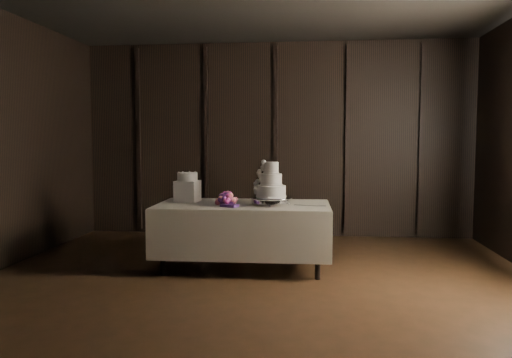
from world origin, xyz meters
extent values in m
cube|color=black|center=(0.00, 0.00, -0.02)|extent=(6.04, 7.04, 0.04)
cube|color=black|center=(0.00, 3.52, 1.50)|extent=(6.04, 0.04, 3.04)
cube|color=beige|center=(-0.22, 1.39, 0.76)|extent=(2.00, 1.07, 0.01)
cube|color=white|center=(-0.22, 1.39, 0.35)|extent=(1.84, 0.95, 0.71)
cylinder|color=silver|center=(0.11, 1.32, 0.81)|extent=(0.59, 0.59, 0.09)
cylinder|color=white|center=(0.11, 1.32, 0.92)|extent=(0.33, 0.33, 0.13)
cylinder|color=white|center=(0.11, 1.32, 1.05)|extent=(0.24, 0.24, 0.13)
cylinder|color=white|center=(0.11, 1.32, 1.18)|extent=(0.17, 0.17, 0.13)
cube|color=white|center=(-0.92, 1.53, 0.89)|extent=(0.29, 0.29, 0.25)
cylinder|color=white|center=(-0.92, 1.53, 1.06)|extent=(0.32, 0.32, 0.10)
cube|color=silver|center=(0.50, 1.28, 0.77)|extent=(0.36, 0.13, 0.01)
camera|label=1|loc=(0.56, -4.28, 1.50)|focal=35.00mm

